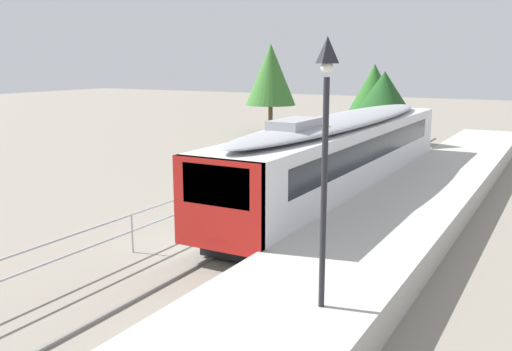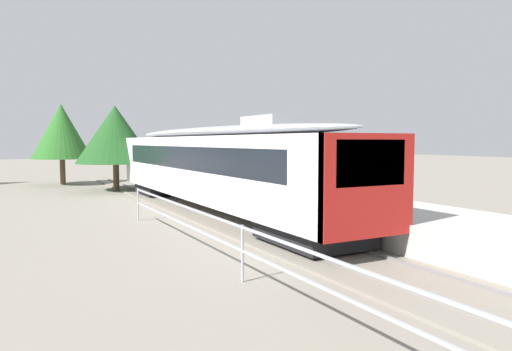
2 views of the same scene
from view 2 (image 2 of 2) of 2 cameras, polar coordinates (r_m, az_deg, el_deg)
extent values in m
plane|color=gray|center=(11.43, -2.56, -11.27)|extent=(160.00, 160.00, 0.00)
cube|color=gray|center=(12.96, 9.66, -9.33)|extent=(3.20, 60.00, 0.06)
cube|color=slate|center=(12.53, 7.02, -9.45)|extent=(0.08, 60.00, 0.08)
cube|color=slate|center=(13.39, 12.13, -8.62)|extent=(0.08, 60.00, 0.08)
cube|color=silver|center=(19.99, -5.28, 1.06)|extent=(2.80, 19.55, 2.55)
cube|color=red|center=(11.72, 13.42, -1.22)|extent=(2.80, 0.24, 2.55)
cube|color=black|center=(11.62, 13.73, 1.50)|extent=(2.13, 0.08, 1.12)
cube|color=black|center=(19.98, -5.29, 2.23)|extent=(2.82, 16.42, 0.92)
ellipsoid|color=#9EA0A5|center=(19.97, -5.31, 5.23)|extent=(2.69, 18.77, 0.44)
cube|color=#9EA0A5|center=(15.59, 1.72, 6.58)|extent=(1.10, 2.20, 0.36)
cube|color=#EAE5C6|center=(11.80, 13.57, -6.07)|extent=(1.00, 0.10, 0.20)
cube|color=black|center=(13.73, 6.89, -6.90)|extent=(2.24, 3.20, 0.55)
cube|color=black|center=(27.04, -11.34, -1.49)|extent=(2.24, 3.20, 0.55)
cube|color=#B7B5AD|center=(15.05, 19.56, -6.00)|extent=(3.90, 60.00, 0.90)
cylinder|color=#9EA0A5|center=(10.28, -1.66, -9.44)|extent=(0.06, 0.06, 1.25)
cylinder|color=#9EA0A5|center=(18.64, -14.10, -3.41)|extent=(0.06, 0.06, 1.25)
cylinder|color=brown|center=(35.60, -22.37, 0.43)|extent=(0.36, 0.36, 1.83)
cone|color=#286023|center=(35.55, -22.50, 4.97)|extent=(4.04, 4.04, 3.82)
cylinder|color=brown|center=(30.21, -16.58, -0.16)|extent=(0.36, 0.36, 1.71)
cone|color=#1E4C1E|center=(30.13, -16.68, 4.81)|extent=(4.77, 4.77, 3.53)
camera|label=1|loc=(16.54, 75.66, 10.60)|focal=39.60mm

